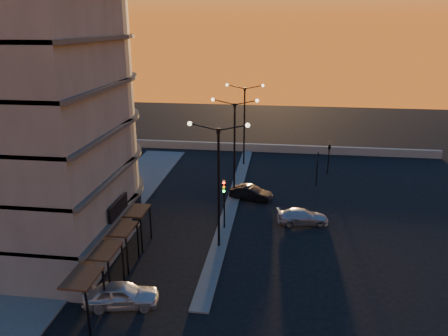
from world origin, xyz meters
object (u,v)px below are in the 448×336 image
car_hatchback (121,295)px  streetlamp_mid (234,141)px  car_wagon (303,217)px  car_sedan (251,193)px  traffic_light_main (224,197)px

car_hatchback → streetlamp_mid: bearing=-25.1°
streetlamp_mid → car_wagon: streetlamp_mid is taller
car_sedan → car_wagon: (4.71, -4.68, -0.04)m
car_hatchback → car_sedan: size_ratio=1.11×
traffic_light_main → car_hatchback: 11.89m
traffic_light_main → car_wagon: bearing=17.8°
traffic_light_main → streetlamp_mid: bearing=90.0°
car_hatchback → car_sedan: 18.54m
streetlamp_mid → car_sedan: (1.63, -0.42, -4.94)m
streetlamp_mid → traffic_light_main: size_ratio=2.24×
streetlamp_mid → car_wagon: 9.54m
car_sedan → car_wagon: 6.64m
car_wagon → streetlamp_mid: bearing=42.6°
car_hatchback → car_sedan: car_hatchback is taller
car_wagon → car_hatchback: bearing=130.7°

